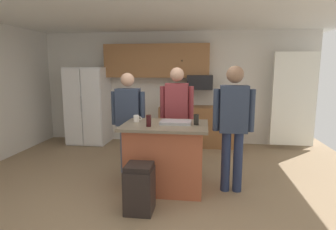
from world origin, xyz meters
name	(u,v)px	position (x,y,z in m)	size (l,w,h in m)	color
floor	(154,189)	(0.00, 0.00, 0.00)	(7.04, 7.04, 0.00)	#937A5B
ceiling	(152,4)	(0.00, 0.00, 2.60)	(7.04, 7.04, 0.00)	white
back_wall	(175,88)	(0.00, 2.80, 1.30)	(6.40, 0.10, 2.60)	silver
french_door_window_panel	(294,100)	(2.60, 2.40, 1.10)	(0.90, 0.06, 2.00)	white
cabinet_run_upper	(157,61)	(-0.40, 2.60, 1.93)	(2.40, 0.38, 0.75)	#936038
cabinet_run_lower	(199,126)	(0.60, 2.48, 0.45)	(1.80, 0.63, 0.90)	#936038
refrigerator	(88,106)	(-2.00, 2.38, 0.89)	(0.89, 0.76, 1.78)	white
microwave_over_range	(200,82)	(0.60, 2.50, 1.45)	(0.56, 0.40, 0.32)	black
kitchen_island	(165,156)	(0.16, 0.07, 0.49)	(1.21, 0.89, 0.97)	#AD5638
person_guest_right	(233,120)	(1.11, 0.10, 1.05)	(0.57, 0.24, 1.79)	#232D4C
person_elder_center	(177,111)	(0.24, 0.86, 1.03)	(0.57, 0.23, 1.77)	tan
person_guest_left	(128,116)	(-0.54, 0.61, 0.97)	(0.57, 0.22, 1.68)	#4C5166
mug_blue_stoneware	(137,119)	(-0.29, 0.17, 1.02)	(0.12, 0.08, 0.10)	white
glass_pilsner	(149,121)	(-0.04, -0.13, 1.05)	(0.07, 0.07, 0.16)	black
tumbler_amber	(196,120)	(0.60, 0.08, 1.04)	(0.07, 0.07, 0.15)	black
serving_tray	(176,122)	(0.31, 0.11, 0.99)	(0.44, 0.30, 0.04)	#B7B7BC
trash_bin	(139,188)	(-0.06, -0.66, 0.30)	(0.34, 0.34, 0.61)	black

